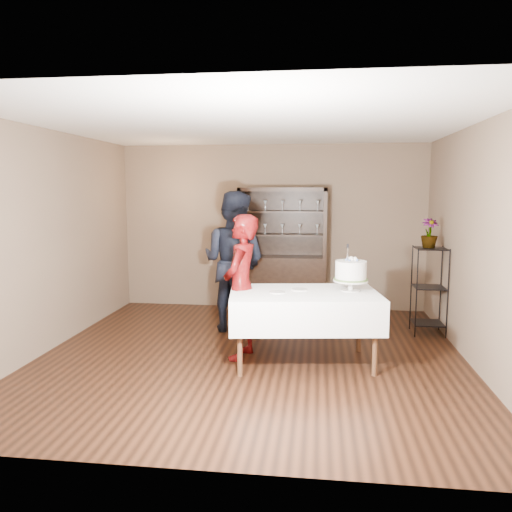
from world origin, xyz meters
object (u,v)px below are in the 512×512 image
at_px(woman, 241,287).
at_px(cake, 351,272).
at_px(plant_etagere, 429,287).
at_px(china_hutch, 282,271).
at_px(cake_table, 304,309).
at_px(potted_plant, 429,233).
at_px(man, 234,261).

height_order(woman, cake, woman).
height_order(plant_etagere, cake, cake).
height_order(china_hutch, cake, china_hutch).
bearing_deg(plant_etagere, cake_table, -139.87).
height_order(cake_table, potted_plant, potted_plant).
bearing_deg(cake, cake_table, -166.09).
distance_m(woman, cake, 1.27).
distance_m(china_hutch, woman, 2.36).
bearing_deg(potted_plant, plant_etagere, -16.17).
height_order(man, potted_plant, man).
distance_m(cake_table, cake, 0.67).
height_order(cake_table, cake, cake).
distance_m(plant_etagere, cake_table, 2.17).
bearing_deg(china_hutch, cake, -67.89).
xyz_separation_m(plant_etagere, cake, (-1.14, -1.27, 0.39)).
bearing_deg(man, cake, 162.52).
relative_size(plant_etagere, cake, 2.22).
relative_size(china_hutch, man, 1.03).
relative_size(cake_table, woman, 1.05).
relative_size(cake_table, man, 0.91).
height_order(woman, potted_plant, woman).
distance_m(woman, potted_plant, 2.75).
distance_m(cake_table, potted_plant, 2.28).
bearing_deg(man, potted_plant, -157.98).
bearing_deg(china_hutch, plant_etagere, -26.83).
bearing_deg(china_hutch, cake_table, -80.19).
relative_size(woman, man, 0.87).
bearing_deg(cake_table, cake, 13.91).
distance_m(china_hutch, cake_table, 2.49).
height_order(plant_etagere, woman, woman).
xyz_separation_m(cake_table, potted_plant, (1.63, 1.40, 0.75)).
relative_size(cake_table, potted_plant, 4.44).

